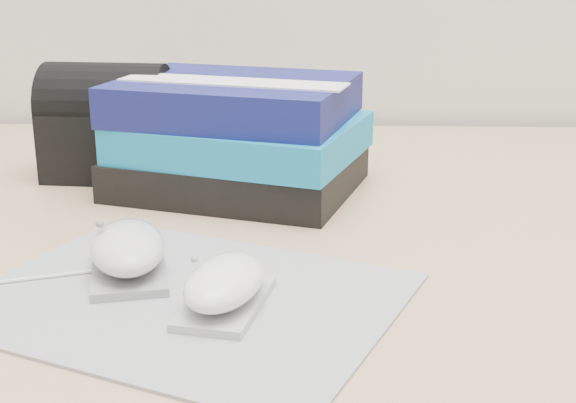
{
  "coord_description": "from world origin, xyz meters",
  "views": [
    {
      "loc": [
        -0.05,
        0.77,
        1.0
      ],
      "look_at": [
        -0.07,
        1.47,
        0.77
      ],
      "focal_mm": 50.0,
      "sensor_mm": 36.0,
      "label": 1
    }
  ],
  "objects_px": {
    "mouse_rear": "(128,251)",
    "pouch": "(107,122)",
    "mouse_front": "(224,285)",
    "book_stack": "(238,136)",
    "desk": "(345,372)"
  },
  "relations": [
    {
      "from": "mouse_rear",
      "to": "pouch",
      "type": "height_order",
      "value": "pouch"
    },
    {
      "from": "mouse_rear",
      "to": "mouse_front",
      "type": "height_order",
      "value": "mouse_rear"
    },
    {
      "from": "mouse_rear",
      "to": "book_stack",
      "type": "bearing_deg",
      "value": 74.27
    },
    {
      "from": "desk",
      "to": "pouch",
      "type": "distance_m",
      "value": 0.42
    },
    {
      "from": "book_stack",
      "to": "pouch",
      "type": "bearing_deg",
      "value": 162.37
    },
    {
      "from": "mouse_rear",
      "to": "book_stack",
      "type": "xyz_separation_m",
      "value": [
        0.07,
        0.25,
        0.04
      ]
    },
    {
      "from": "desk",
      "to": "mouse_rear",
      "type": "relative_size",
      "value": 12.99
    },
    {
      "from": "pouch",
      "to": "desk",
      "type": "bearing_deg",
      "value": -10.22
    },
    {
      "from": "mouse_rear",
      "to": "mouse_front",
      "type": "bearing_deg",
      "value": -36.21
    },
    {
      "from": "desk",
      "to": "mouse_front",
      "type": "height_order",
      "value": "mouse_front"
    },
    {
      "from": "desk",
      "to": "book_stack",
      "type": "xyz_separation_m",
      "value": [
        -0.13,
        0.0,
        0.3
      ]
    },
    {
      "from": "mouse_rear",
      "to": "desk",
      "type": "bearing_deg",
      "value": 52.07
    },
    {
      "from": "desk",
      "to": "mouse_rear",
      "type": "height_order",
      "value": "mouse_rear"
    },
    {
      "from": "mouse_front",
      "to": "pouch",
      "type": "distance_m",
      "value": 0.41
    },
    {
      "from": "desk",
      "to": "mouse_front",
      "type": "bearing_deg",
      "value": -109.11
    }
  ]
}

